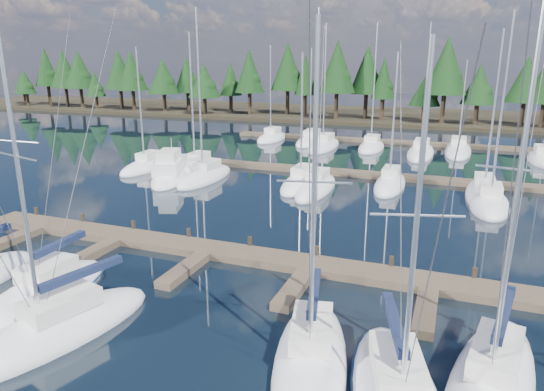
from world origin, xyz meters
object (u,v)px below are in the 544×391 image
at_px(motor_yacht_left, 171,174).
at_px(front_sailboat_5, 491,388).
at_px(main_dock, 308,270).
at_px(front_sailboat_1, 44,293).
at_px(front_sailboat_3, 311,360).
at_px(front_sailboat_2, 54,331).

bearing_deg(motor_yacht_left, front_sailboat_5, -40.17).
distance_m(main_dock, motor_yacht_left, 23.43).
xyz_separation_m(front_sailboat_1, motor_yacht_left, (-7.25, 22.22, 0.21)).
bearing_deg(front_sailboat_1, front_sailboat_3, -2.52).
distance_m(front_sailboat_1, front_sailboat_3, 12.99).
bearing_deg(motor_yacht_left, front_sailboat_3, -48.40).
relative_size(front_sailboat_1, front_sailboat_5, 0.96).
bearing_deg(front_sailboat_5, front_sailboat_1, -179.70).
height_order(front_sailboat_1, front_sailboat_5, front_sailboat_5).
relative_size(front_sailboat_3, front_sailboat_5, 0.91).
bearing_deg(main_dock, front_sailboat_2, -129.44).
height_order(front_sailboat_5, motor_yacht_left, front_sailboat_5).
height_order(main_dock, front_sailboat_1, front_sailboat_1).
distance_m(front_sailboat_2, front_sailboat_3, 10.25).
bearing_deg(front_sailboat_3, front_sailboat_1, 177.48).
distance_m(main_dock, front_sailboat_2, 12.14).
height_order(front_sailboat_2, front_sailboat_5, front_sailboat_5).
relative_size(main_dock, front_sailboat_1, 3.26).
xyz_separation_m(front_sailboat_1, front_sailboat_5, (18.95, 0.10, 0.00)).
distance_m(main_dock, front_sailboat_5, 10.86).
distance_m(front_sailboat_1, front_sailboat_5, 18.95).
bearing_deg(front_sailboat_3, main_dock, 107.45).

